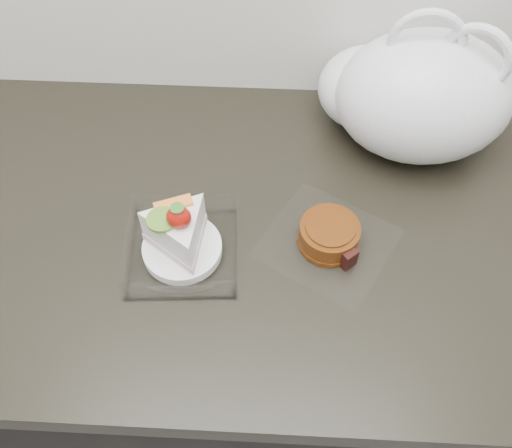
% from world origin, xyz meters
% --- Properties ---
extents(counter, '(2.04, 0.64, 0.90)m').
position_xyz_m(counter, '(0.00, 1.69, 0.45)').
color(counter, black).
rests_on(counter, ground).
extents(cake_tray, '(0.17, 0.17, 0.13)m').
position_xyz_m(cake_tray, '(-0.05, 1.63, 0.93)').
color(cake_tray, white).
rests_on(cake_tray, counter).
extents(mooncake_wrap, '(0.24, 0.24, 0.04)m').
position_xyz_m(mooncake_wrap, '(0.17, 1.66, 0.92)').
color(mooncake_wrap, white).
rests_on(mooncake_wrap, counter).
extents(plastic_bag, '(0.35, 0.29, 0.26)m').
position_xyz_m(plastic_bag, '(0.29, 1.88, 1.00)').
color(plastic_bag, white).
rests_on(plastic_bag, counter).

